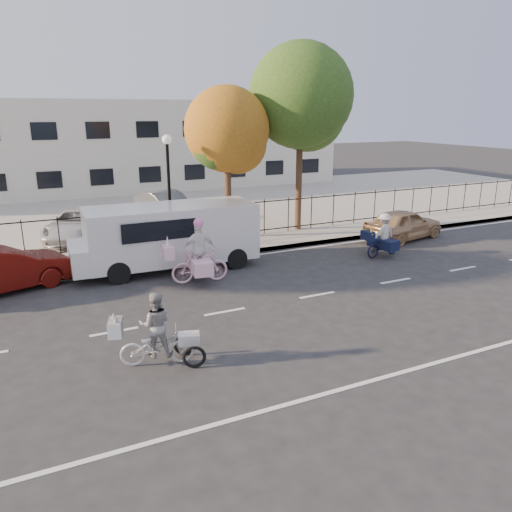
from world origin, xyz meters
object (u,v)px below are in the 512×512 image
lamppost (168,171)px  lot_car_b (77,224)px  white_van (169,234)px  red_sedan (0,270)px  lot_car_c (167,207)px  unicorn_bike (198,259)px  zebra_trike (157,337)px  gold_sedan (403,224)px  bull_bike (383,239)px  lot_car_d (186,214)px

lamppost → lot_car_b: 4.96m
lot_car_b → white_van: bearing=-45.1°
white_van → red_sedan: (-5.28, -0.06, -0.53)m
lot_car_b → lot_car_c: bearing=41.0°
unicorn_bike → lot_car_c: size_ratio=0.49×
lamppost → unicorn_bike: lamppost is taller
zebra_trike → unicorn_bike: bearing=-12.3°
gold_sedan → lot_car_c: bearing=36.9°
bull_bike → red_sedan: bearing=74.3°
zebra_trike → white_van: white_van is taller
zebra_trike → lot_car_c: (4.08, 13.54, 0.22)m
unicorn_bike → lot_car_c: bearing=-1.8°
lot_car_b → lot_car_c: lot_car_c is taller
lamppost → lot_car_c: bearing=76.2°
white_van → red_sedan: white_van is taller
lot_car_d → lamppost: bearing=-132.9°
lamppost → gold_sedan: size_ratio=1.11×
red_sedan → lot_car_c: size_ratio=0.98×
white_van → lot_car_d: (2.37, 5.47, -0.48)m
zebra_trike → lot_car_d: (4.56, 12.06, 0.11)m
zebra_trike → white_van: size_ratio=0.31×
zebra_trike → lot_car_b: zebra_trike is taller
lamppost → lot_car_b: lamppost is taller
lamppost → red_sedan: bearing=-158.6°
bull_bike → lot_car_d: size_ratio=0.52×
unicorn_bike → lot_car_d: bearing=-7.3°
zebra_trike → unicorn_bike: unicorn_bike is taller
white_van → lot_car_c: size_ratio=1.46×
bull_bike → red_sedan: 13.13m
zebra_trike → gold_sedan: size_ratio=0.50×
red_sedan → lot_car_c: 10.04m
gold_sedan → unicorn_bike: bearing=87.0°
lamppost → lot_car_d: (1.63, 3.17, -2.36)m
bull_bike → lot_car_d: (-5.33, 7.48, 0.09)m
unicorn_bike → lot_car_c: unicorn_bike is taller
unicorn_bike → white_van: bearing=20.6°
unicorn_bike → gold_sedan: 9.89m
bull_bike → lot_car_b: 12.51m
red_sedan → lot_car_b: bearing=-45.8°
unicorn_bike → red_sedan: 5.98m
unicorn_bike → lot_car_d: unicorn_bike is taller
unicorn_bike → lot_car_d: size_ratio=0.60×
lot_car_c → unicorn_bike: bearing=-111.5°
lot_car_c → white_van: bearing=-117.2°
red_sedan → lot_car_d: (7.66, 5.54, 0.05)m
white_van → gold_sedan: bearing=0.4°
unicorn_bike → white_van: (-0.43, 1.85, 0.45)m
bull_bike → lot_car_d: bull_bike is taller
lamppost → bull_bike: 8.54m
gold_sedan → lot_car_d: bearing=41.6°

